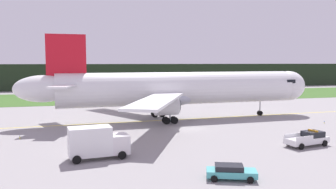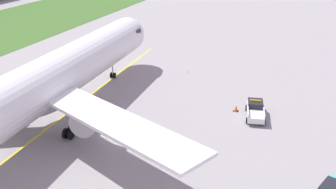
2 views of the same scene
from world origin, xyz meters
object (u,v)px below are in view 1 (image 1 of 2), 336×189
Objects in this scene: airliner at (178,89)px; staff_car at (231,171)px; ops_pickup_truck at (308,139)px; apron_cone at (300,138)px; catering_truck at (97,142)px.

staff_car is at bearing -97.84° from airliner.
ops_pickup_truck reaches higher than staff_car.
airliner reaches higher than staff_car.
airliner reaches higher than apron_cone.
catering_truck is at bearing 139.29° from staff_car.
airliner is at bearing 117.84° from apron_cone.
apron_cone is (15.20, 11.55, -0.30)m from staff_car.
catering_truck is at bearing -175.71° from apron_cone.
apron_cone is at bearing 4.29° from catering_truck.
airliner reaches higher than ops_pickup_truck.
ops_pickup_truck is at bearing 31.79° from staff_car.
ops_pickup_truck is 17.01m from staff_car.
staff_car is at bearing -40.71° from catering_truck.
ops_pickup_truck is 0.91× the size of catering_truck.
staff_car is at bearing -148.21° from ops_pickup_truck.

